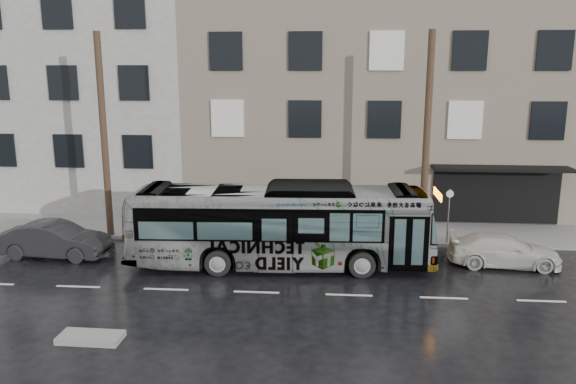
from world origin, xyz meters
name	(u,v)px	position (x,y,z in m)	size (l,w,h in m)	color
ground	(265,267)	(0.00, 0.00, 0.00)	(120.00, 120.00, 0.00)	black
sidewalk	(277,230)	(0.00, 4.90, 0.07)	(90.00, 3.60, 0.15)	gray
building_taupe	(375,105)	(5.00, 12.70, 5.50)	(20.00, 12.00, 11.00)	#746B59
building_grey	(8,62)	(-18.00, 14.20, 8.00)	(26.00, 15.00, 16.00)	#B2B0A8
utility_pole_front	(427,140)	(6.50, 3.30, 4.65)	(0.30, 0.30, 9.00)	#4A3725
utility_pole_rear	(104,137)	(-7.50, 3.30, 4.65)	(0.30, 0.30, 9.00)	#4A3725
sign_post	(448,216)	(7.60, 3.30, 1.35)	(0.06, 0.06, 2.40)	slate
bus	(280,226)	(0.57, 0.26, 1.63)	(2.74, 11.73, 3.27)	#B2B2B2
white_sedan	(504,250)	(9.33, 0.98, 0.62)	(1.74, 4.27, 1.24)	beige
dark_sedan	(55,240)	(-8.73, 0.57, 0.73)	(1.54, 4.41, 1.45)	black
slush_pile	(91,337)	(-4.25, -6.38, 0.09)	(1.80, 0.80, 0.18)	#9E9C95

